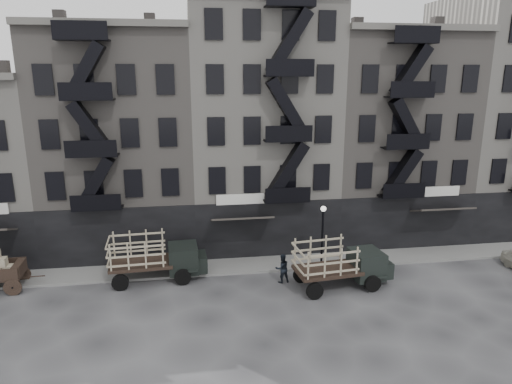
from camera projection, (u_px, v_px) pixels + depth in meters
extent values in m
plane|color=#38383A|center=(284.00, 290.00, 26.82)|extent=(140.00, 140.00, 0.00)
cube|color=slate|center=(273.00, 263.00, 30.38)|extent=(55.00, 2.50, 0.15)
cube|color=#4C4744|center=(2.00, 69.00, 30.70)|extent=(0.70, 0.70, 1.20)
cube|color=slate|center=(123.00, 142.00, 33.06)|extent=(10.00, 10.00, 15.00)
cube|color=black|center=(119.00, 237.00, 29.73)|extent=(10.00, 0.35, 4.00)
cube|color=#595651|center=(100.00, 22.00, 26.16)|extent=(10.00, 0.50, 0.40)
cube|color=#4C4744|center=(67.00, 23.00, 30.56)|extent=(0.70, 0.70, 1.20)
cube|color=#4C4744|center=(151.00, 24.00, 31.33)|extent=(0.70, 0.70, 1.20)
cube|color=#AEA9A0|center=(259.00, 126.00, 34.21)|extent=(10.00, 10.00, 17.00)
cube|color=black|center=(269.00, 230.00, 31.14)|extent=(10.00, 0.35, 4.00)
cube|color=slate|center=(384.00, 137.00, 35.87)|extent=(10.00, 10.00, 15.00)
cube|color=black|center=(407.00, 223.00, 32.54)|extent=(10.00, 0.35, 4.00)
cube|color=#595651|center=(426.00, 27.00, 28.97)|extent=(10.00, 0.50, 0.40)
cube|color=#4C4744|center=(353.00, 27.00, 33.37)|extent=(0.70, 0.70, 1.20)
cube|color=#4C4744|center=(424.00, 28.00, 34.15)|extent=(0.70, 0.70, 1.20)
cube|color=#AEA9A0|center=(503.00, 116.00, 36.89)|extent=(10.00, 10.00, 18.00)
cylinder|color=black|center=(322.00, 240.00, 29.21)|extent=(0.14, 0.14, 4.00)
sphere|color=silver|center=(323.00, 209.00, 28.68)|extent=(0.36, 0.36, 0.36)
cylinder|color=black|center=(13.00, 287.00, 26.08)|extent=(1.00, 0.13, 1.00)
cylinder|color=black|center=(22.00, 274.00, 27.80)|extent=(1.00, 0.13, 1.00)
cube|color=black|center=(19.00, 268.00, 26.78)|extent=(0.51, 1.46, 0.72)
cube|color=black|center=(141.00, 263.00, 27.80)|extent=(3.85, 2.40, 0.20)
cube|color=black|center=(183.00, 258.00, 28.26)|extent=(1.87, 2.07, 1.65)
cube|color=black|center=(199.00, 262.00, 28.53)|extent=(0.97, 1.70, 0.99)
cylinder|color=black|center=(183.00, 277.00, 27.39)|extent=(1.00, 0.30, 0.99)
cylinder|color=black|center=(181.00, 263.00, 29.47)|extent=(1.00, 0.30, 0.99)
cylinder|color=black|center=(120.00, 283.00, 26.69)|extent=(1.00, 0.30, 0.99)
cylinder|color=black|center=(123.00, 267.00, 28.77)|extent=(1.00, 0.30, 0.99)
cube|color=black|center=(327.00, 270.00, 26.81)|extent=(3.94, 2.59, 0.20)
cube|color=black|center=(366.00, 264.00, 27.40)|extent=(1.96, 2.15, 1.64)
cube|color=black|center=(381.00, 267.00, 27.73)|extent=(1.05, 1.73, 0.99)
cylinder|color=black|center=(373.00, 284.00, 26.55)|extent=(1.01, 0.35, 0.99)
cylinder|color=black|center=(355.00, 269.00, 28.60)|extent=(1.01, 0.35, 0.99)
cylinder|color=black|center=(315.00, 291.00, 25.66)|extent=(1.01, 0.35, 0.99)
cylinder|color=black|center=(301.00, 275.00, 27.71)|extent=(1.01, 0.35, 0.99)
imported|color=black|center=(282.00, 268.00, 27.65)|extent=(1.00, 0.84, 1.82)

